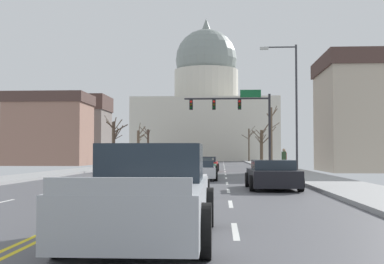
# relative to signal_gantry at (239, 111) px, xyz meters

# --- Properties ---
(ground) EXTENTS (20.00, 180.00, 0.20)m
(ground) POSITION_rel_signal_gantry_xyz_m (-4.83, -12.58, -5.30)
(ground) COLOR #4E4E53
(signal_gantry) EXTENTS (7.91, 0.41, 7.17)m
(signal_gantry) POSITION_rel_signal_gantry_xyz_m (0.00, 0.00, 0.00)
(signal_gantry) COLOR #28282D
(signal_gantry) RESTS_ON ground
(street_lamp_right) EXTENTS (2.46, 0.24, 8.59)m
(street_lamp_right) POSITION_rel_signal_gantry_xyz_m (3.06, -12.65, -0.12)
(street_lamp_right) COLOR #333338
(street_lamp_right) RESTS_ON ground
(capitol_building) EXTENTS (28.23, 23.09, 29.86)m
(capitol_building) POSITION_rel_signal_gantry_xyz_m (-4.83, 59.25, 4.57)
(capitol_building) COLOR beige
(capitol_building) RESTS_ON ground
(sedan_near_00) EXTENTS (2.04, 4.39, 1.22)m
(sedan_near_00) POSITION_rel_signal_gantry_xyz_m (-2.85, -4.97, -4.74)
(sedan_near_00) COLOR #B71414
(sedan_near_00) RESTS_ON ground
(sedan_near_01) EXTENTS (2.21, 4.75, 1.16)m
(sedan_near_01) POSITION_rel_signal_gantry_xyz_m (-3.02, -11.78, -4.77)
(sedan_near_01) COLOR #1E7247
(sedan_near_01) RESTS_ON ground
(sedan_near_02) EXTENTS (2.07, 4.35, 1.12)m
(sedan_near_02) POSITION_rel_signal_gantry_xyz_m (-2.84, -17.91, -4.79)
(sedan_near_02) COLOR silver
(sedan_near_02) RESTS_ON ground
(sedan_near_03) EXTENTS (2.15, 4.43, 1.22)m
(sedan_near_03) POSITION_rel_signal_gantry_xyz_m (0.52, -25.14, -4.75)
(sedan_near_03) COLOR black
(sedan_near_03) RESTS_ON ground
(sedan_near_04) EXTENTS (2.01, 4.52, 1.16)m
(sedan_near_04) POSITION_rel_signal_gantry_xyz_m (-3.01, -30.93, -4.76)
(sedan_near_04) COLOR silver
(sedan_near_04) RESTS_ON ground
(pickup_truck_near_05) EXTENTS (2.31, 5.30, 1.67)m
(pickup_truck_near_05) POSITION_rel_signal_gantry_xyz_m (-2.89, -37.61, -4.58)
(pickup_truck_near_05) COLOR #ADB2B7
(pickup_truck_near_05) RESTS_ON ground
(sedan_oncoming_00) EXTENTS (2.03, 4.65, 1.20)m
(sedan_oncoming_00) POSITION_rel_signal_gantry_xyz_m (-9.91, 6.73, -4.75)
(sedan_oncoming_00) COLOR navy
(sedan_oncoming_00) RESTS_ON ground
(sedan_oncoming_01) EXTENTS (2.01, 4.51, 1.25)m
(sedan_oncoming_01) POSITION_rel_signal_gantry_xyz_m (-10.00, 14.88, -4.72)
(sedan_oncoming_01) COLOR silver
(sedan_oncoming_01) RESTS_ON ground
(flank_building_00) EXTENTS (9.31, 7.38, 9.96)m
(flank_building_00) POSITION_rel_signal_gantry_xyz_m (-23.07, 27.57, -0.27)
(flank_building_00) COLOR slate
(flank_building_00) RESTS_ON ground
(flank_building_01) EXTENTS (9.89, 6.95, 8.82)m
(flank_building_01) POSITION_rel_signal_gantry_xyz_m (-22.85, 14.77, -0.87)
(flank_building_01) COLOR #8C6656
(flank_building_01) RESTS_ON ground
(flank_building_02) EXTENTS (9.44, 8.57, 9.47)m
(flank_building_02) POSITION_rel_signal_gantry_xyz_m (11.27, -4.06, -0.54)
(flank_building_02) COLOR #B2A38E
(flank_building_02) RESTS_ON ground
(bare_tree_00) EXTENTS (1.97, 3.07, 4.92)m
(bare_tree_00) POSITION_rel_signal_gantry_xyz_m (3.25, 15.14, -2.89)
(bare_tree_00) COLOR #4C3D2D
(bare_tree_00) RESTS_ON ground
(bare_tree_01) EXTENTS (2.18, 1.88, 5.19)m
(bare_tree_01) POSITION_rel_signal_gantry_xyz_m (-12.70, 5.55, -2.47)
(bare_tree_01) COLOR #423328
(bare_tree_01) RESTS_ON ground
(bare_tree_02) EXTENTS (1.83, 1.22, 4.66)m
(bare_tree_02) POSITION_rel_signal_gantry_xyz_m (3.99, 26.74, -2.97)
(bare_tree_02) COLOR #4C3D2D
(bare_tree_02) RESTS_ON ground
(bare_tree_03) EXTENTS (1.80, 1.87, 5.39)m
(bare_tree_03) POSITION_rel_signal_gantry_xyz_m (-12.70, 29.26, -2.48)
(bare_tree_03) COLOR #423328
(bare_tree_03) RESTS_ON ground
(bare_tree_04) EXTENTS (2.45, 1.17, 6.13)m
(bare_tree_04) POSITION_rel_signal_gantry_xyz_m (3.14, 42.30, -2.09)
(bare_tree_04) COLOR brown
(bare_tree_04) RESTS_ON ground
(bare_tree_05) EXTENTS (1.31, 1.65, 5.51)m
(bare_tree_05) POSITION_rel_signal_gantry_xyz_m (-12.74, 20.98, -2.78)
(bare_tree_05) COLOR brown
(bare_tree_05) RESTS_ON ground
(bare_tree_06) EXTENTS (1.23, 2.20, 6.63)m
(bare_tree_06) POSITION_rel_signal_gantry_xyz_m (3.78, 9.42, -1.85)
(bare_tree_06) COLOR brown
(bare_tree_06) RESTS_ON ground
(bare_tree_07) EXTENTS (1.90, 1.46, 5.60)m
(bare_tree_07) POSITION_rel_signal_gantry_xyz_m (-13.75, 9.81, -2.62)
(bare_tree_07) COLOR brown
(bare_tree_07) RESTS_ON ground
(pedestrian_00) EXTENTS (0.35, 0.34, 1.63)m
(pedestrian_00) POSITION_rel_signal_gantry_xyz_m (3.70, -3.38, -4.28)
(pedestrian_00) COLOR #4C4238
(pedestrian_00) RESTS_ON ground
(pedestrian_01) EXTENTS (0.35, 0.34, 1.69)m
(pedestrian_01) POSITION_rel_signal_gantry_xyz_m (2.82, -10.07, -4.24)
(pedestrian_01) COLOR black
(pedestrian_01) RESTS_ON ground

